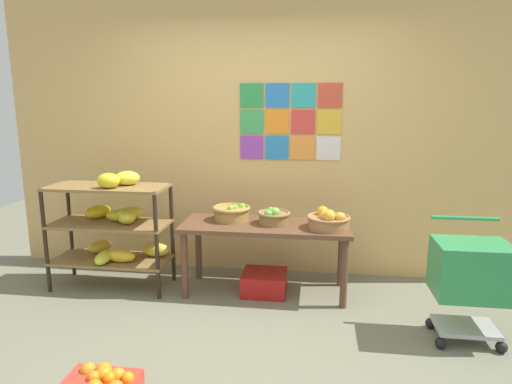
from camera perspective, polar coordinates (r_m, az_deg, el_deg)
ground at (r=3.20m, az=-3.48°, el=-20.49°), size 9.22×9.22×0.00m
back_wall_with_art at (r=4.35m, az=0.60°, el=7.62°), size 5.15×0.07×2.80m
banana_shelf_unit at (r=4.26m, az=-17.80°, el=-3.92°), size 1.07×0.56×1.10m
display_table at (r=3.94m, az=1.26°, el=-5.32°), size 1.49×0.58×0.64m
fruit_basket_back_right at (r=3.90m, az=2.30°, el=-3.19°), size 0.29×0.29×0.16m
fruit_basket_centre at (r=3.80m, az=9.36°, el=-3.59°), size 0.37×0.37×0.18m
fruit_basket_back_left at (r=4.03m, az=-3.18°, el=-2.64°), size 0.35×0.35×0.15m
produce_crate_under_table at (r=4.07m, az=1.09°, el=-11.64°), size 0.39×0.36×0.19m
shopping_cart at (r=3.50m, az=26.04°, el=-9.48°), size 0.50×0.43×0.87m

